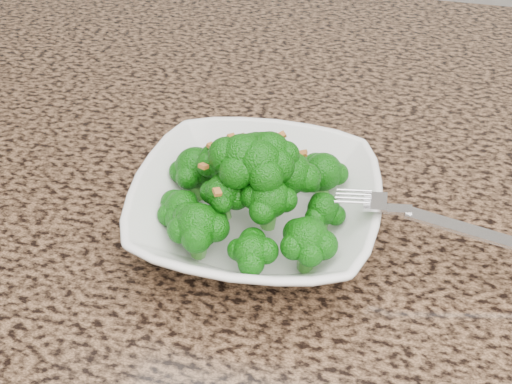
# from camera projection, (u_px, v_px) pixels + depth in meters

# --- Properties ---
(granite_counter) EXTENTS (1.64, 1.04, 0.03)m
(granite_counter) POSITION_uv_depth(u_px,v_px,m) (418.00, 210.00, 0.67)
(granite_counter) COLOR brown
(granite_counter) RESTS_ON cabinet
(bowl) EXTENTS (0.24, 0.24, 0.06)m
(bowl) POSITION_uv_depth(u_px,v_px,m) (256.00, 209.00, 0.61)
(bowl) COLOR white
(bowl) RESTS_ON granite_counter
(broccoli_pile) EXTENTS (0.20, 0.20, 0.07)m
(broccoli_pile) POSITION_uv_depth(u_px,v_px,m) (256.00, 155.00, 0.57)
(broccoli_pile) COLOR #11650B
(broccoli_pile) RESTS_ON bowl
(garlic_topping) EXTENTS (0.12, 0.12, 0.01)m
(garlic_topping) POSITION_uv_depth(u_px,v_px,m) (256.00, 117.00, 0.54)
(garlic_topping) COLOR #B26D2B
(garlic_topping) RESTS_ON broccoli_pile
(fork) EXTENTS (0.20, 0.04, 0.01)m
(fork) POSITION_uv_depth(u_px,v_px,m) (403.00, 210.00, 0.55)
(fork) COLOR silver
(fork) RESTS_ON bowl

